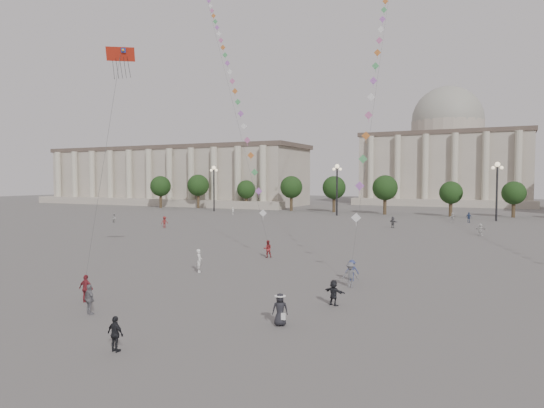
% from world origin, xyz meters
% --- Properties ---
extents(ground, '(360.00, 360.00, 0.00)m').
position_xyz_m(ground, '(0.00, 0.00, 0.00)').
color(ground, '#5C5957').
rests_on(ground, ground).
extents(hall_west, '(84.00, 26.22, 17.20)m').
position_xyz_m(hall_west, '(-75.00, 93.89, 8.43)').
color(hall_west, '#A4998A').
rests_on(hall_west, ground).
extents(hall_central, '(48.30, 34.30, 35.50)m').
position_xyz_m(hall_central, '(0.00, 129.22, 14.23)').
color(hall_central, '#A4998A').
rests_on(hall_central, ground).
extents(tree_row, '(137.12, 5.12, 8.00)m').
position_xyz_m(tree_row, '(0.00, 78.00, 5.39)').
color(tree_row, '#372B1B').
rests_on(tree_row, ground).
extents(lamp_post_far_west, '(2.00, 0.90, 10.65)m').
position_xyz_m(lamp_post_far_west, '(-45.00, 70.00, 7.35)').
color(lamp_post_far_west, '#262628').
rests_on(lamp_post_far_west, ground).
extents(lamp_post_mid_west, '(2.00, 0.90, 10.65)m').
position_xyz_m(lamp_post_mid_west, '(-15.00, 70.00, 7.35)').
color(lamp_post_mid_west, '#262628').
rests_on(lamp_post_mid_west, ground).
extents(lamp_post_mid_east, '(2.00, 0.90, 10.65)m').
position_xyz_m(lamp_post_mid_east, '(15.00, 70.00, 7.35)').
color(lamp_post_mid_east, '#262628').
rests_on(lamp_post_mid_east, ground).
extents(person_crowd_0, '(1.15, 0.87, 1.81)m').
position_xyz_m(person_crowd_0, '(10.74, 64.60, 0.91)').
color(person_crowd_0, navy).
rests_on(person_crowd_0, ground).
extents(person_crowd_1, '(0.84, 0.94, 1.60)m').
position_xyz_m(person_crowd_1, '(-44.57, 37.48, 0.80)').
color(person_crowd_1, '#ADAEAA').
rests_on(person_crowd_1, ground).
extents(person_crowd_2, '(1.11, 1.31, 1.76)m').
position_xyz_m(person_crowd_2, '(-31.44, 34.57, 0.88)').
color(person_crowd_2, maroon).
rests_on(person_crowd_2, ground).
extents(person_crowd_3, '(1.50, 0.88, 1.54)m').
position_xyz_m(person_crowd_3, '(7.23, 1.68, 0.77)').
color(person_crowd_3, black).
rests_on(person_crowd_3, ground).
extents(person_crowd_4, '(1.11, 1.59, 1.66)m').
position_xyz_m(person_crowd_4, '(8.07, 64.87, 0.83)').
color(person_crowd_4, beige).
rests_on(person_crowd_4, ground).
extents(person_crowd_6, '(1.22, 0.81, 1.77)m').
position_xyz_m(person_crowd_6, '(6.74, 6.83, 0.89)').
color(person_crowd_6, '#5B5B5F').
rests_on(person_crowd_6, ground).
extents(person_crowd_7, '(1.53, 0.55, 1.63)m').
position_xyz_m(person_crowd_7, '(13.49, 44.60, 0.81)').
color(person_crowd_7, silver).
rests_on(person_crowd_7, ground).
extents(person_crowd_10, '(0.40, 0.59, 1.56)m').
position_xyz_m(person_crowd_10, '(-35.70, 62.92, 0.78)').
color(person_crowd_10, white).
rests_on(person_crowd_10, ground).
extents(person_crowd_12, '(1.63, 1.42, 1.78)m').
position_xyz_m(person_crowd_12, '(0.78, 49.66, 0.89)').
color(person_crowd_12, '#58575C').
rests_on(person_crowd_12, ground).
extents(person_crowd_13, '(0.74, 0.83, 1.90)m').
position_xyz_m(person_crowd_13, '(-5.96, 6.77, 0.95)').
color(person_crowd_13, white).
rests_on(person_crowd_13, ground).
extents(tourist_0, '(1.04, 0.51, 1.72)m').
position_xyz_m(tourist_0, '(-6.75, -4.32, 0.86)').
color(tourist_0, maroon).
rests_on(tourist_0, ground).
extents(tourist_1, '(0.97, 0.49, 1.59)m').
position_xyz_m(tourist_1, '(1.07, -10.00, 0.80)').
color(tourist_1, black).
rests_on(tourist_1, ground).
extents(tourist_3, '(1.09, 0.72, 1.72)m').
position_xyz_m(tourist_3, '(-4.50, -6.18, 0.86)').
color(tourist_3, slate).
rests_on(tourist_3, ground).
extents(kite_flyer_0, '(1.03, 0.99, 1.68)m').
position_xyz_m(kite_flyer_0, '(-4.24, 15.89, 0.84)').
color(kite_flyer_0, maroon).
rests_on(kite_flyer_0, ground).
extents(kite_flyer_1, '(1.13, 0.81, 1.57)m').
position_xyz_m(kite_flyer_1, '(6.21, 9.02, 0.79)').
color(kite_flyer_1, navy).
rests_on(kite_flyer_1, ground).
extents(hat_person, '(0.98, 0.87, 1.69)m').
position_xyz_m(hat_person, '(6.02, -3.39, 0.89)').
color(hat_person, black).
rests_on(hat_person, ground).
extents(dragon_kite, '(3.40, 5.00, 18.58)m').
position_xyz_m(dragon_kite, '(-11.36, 3.92, 16.71)').
color(dragon_kite, red).
rests_on(dragon_kite, ground).
extents(kite_train_west, '(32.41, 36.91, 66.98)m').
position_xyz_m(kite_train_west, '(-21.23, 35.58, 26.03)').
color(kite_train_west, '#3F3F3F').
rests_on(kite_train_west, ground).
extents(kite_train_mid, '(9.09, 55.88, 78.38)m').
position_xyz_m(kite_train_mid, '(1.75, 38.81, 30.47)').
color(kite_train_mid, '#3F3F3F').
rests_on(kite_train_mid, ground).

